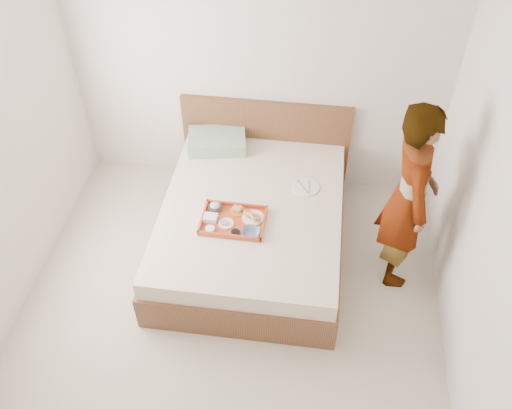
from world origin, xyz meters
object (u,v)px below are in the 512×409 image
object	(u,v)px
bed	(252,227)
tray	(233,220)
dinner_plate	(305,187)
person	(409,197)

from	to	relation	value
bed	tray	bearing A→B (deg)	-120.23
bed	tray	world-z (taller)	tray
bed	dinner_plate	xyz separation A→B (m)	(0.44, 0.30, 0.27)
tray	dinner_plate	distance (m)	0.77
bed	person	size ratio (longest dim) A/B	1.15
bed	tray	distance (m)	0.38
tray	bed	bearing A→B (deg)	60.54
tray	dinner_plate	size ratio (longest dim) A/B	2.19
dinner_plate	bed	bearing A→B (deg)	-146.33
dinner_plate	person	distance (m)	0.97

